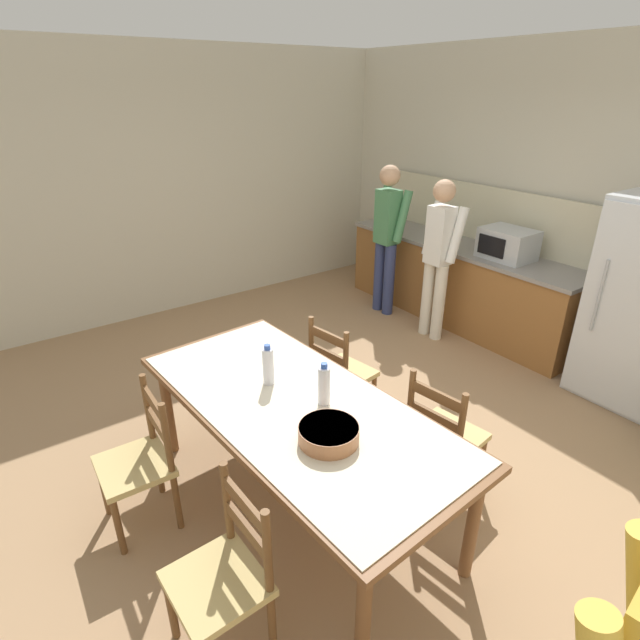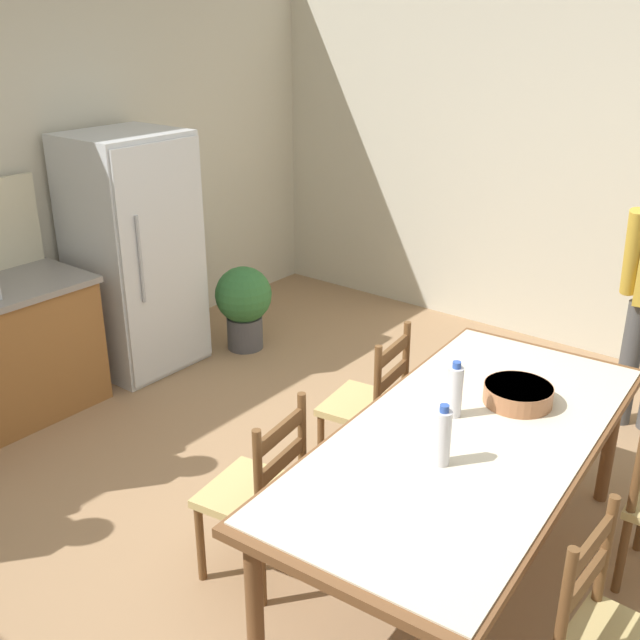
{
  "view_description": "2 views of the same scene",
  "coord_description": "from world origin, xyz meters",
  "views": [
    {
      "loc": [
        2.37,
        -2.13,
        2.47
      ],
      "look_at": [
        -0.28,
        -0.22,
        0.93
      ],
      "focal_mm": 28.0,
      "sensor_mm": 36.0,
      "label": 1
    },
    {
      "loc": [
        -2.31,
        -2.05,
        2.5
      ],
      "look_at": [
        0.31,
        0.01,
        1.1
      ],
      "focal_mm": 42.0,
      "sensor_mm": 36.0,
      "label": 2
    }
  ],
  "objects": [
    {
      "name": "bottle_off_centre",
      "position": [
        0.41,
        -0.69,
        0.91
      ],
      "size": [
        0.07,
        0.07,
        0.27
      ],
      "color": "silver",
      "rests_on": "dining_table"
    },
    {
      "name": "chair_side_far_left",
      "position": [
        -0.24,
        -0.06,
        0.44
      ],
      "size": [
        0.48,
        0.46,
        0.91
      ],
      "rotation": [
        0.0,
        0.0,
        3.29
      ],
      "color": "brown",
      "rests_on": "ground"
    },
    {
      "name": "refrigerator",
      "position": [
        0.92,
        2.19,
        0.86
      ],
      "size": [
        0.77,
        0.73,
        1.72
      ],
      "color": "silver",
      "rests_on": "ground"
    },
    {
      "name": "serving_bowl",
      "position": [
        0.69,
        -0.87,
        0.83
      ],
      "size": [
        0.32,
        0.32,
        0.09
      ],
      "color": "#9E6642",
      "rests_on": "dining_table"
    },
    {
      "name": "ground_plane",
      "position": [
        0.0,
        0.0,
        0.0
      ],
      "size": [
        8.32,
        8.32,
        0.0
      ],
      "primitive_type": "plane",
      "color": "#9E7A56"
    },
    {
      "name": "chair_side_far_right",
      "position": [
        0.75,
        0.0,
        0.44
      ],
      "size": [
        0.47,
        0.45,
        0.91
      ],
      "rotation": [
        0.0,
        0.0,
        3.28
      ],
      "color": "brown",
      "rests_on": "ground"
    },
    {
      "name": "wall_right",
      "position": [
        3.26,
        0.0,
        1.45
      ],
      "size": [
        0.12,
        5.2,
        2.9
      ],
      "primitive_type": "cube",
      "color": "beige",
      "rests_on": "ground"
    },
    {
      "name": "dining_table",
      "position": [
        0.3,
        -0.82,
        0.71
      ],
      "size": [
        2.27,
        1.14,
        0.78
      ],
      "rotation": [
        0.0,
        0.0,
        0.07
      ],
      "color": "brown",
      "rests_on": "ground"
    },
    {
      "name": "potted_plant",
      "position": [
        1.58,
        1.76,
        0.39
      ],
      "size": [
        0.44,
        0.44,
        0.67
      ],
      "color": "#4C4C51",
      "rests_on": "ground"
    },
    {
      "name": "bottle_near_centre",
      "position": [
        0.03,
        -0.84,
        0.91
      ],
      "size": [
        0.07,
        0.07,
        0.27
      ],
      "color": "silver",
      "rests_on": "dining_table"
    }
  ]
}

